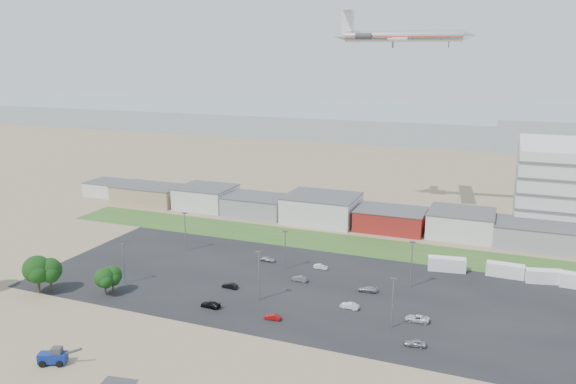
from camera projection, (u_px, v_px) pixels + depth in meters
The scene contains 30 objects.
ground at pixel (236, 319), 110.45m from camera, with size 700.00×700.00×0.00m, color #846F54.
parking_lot at pixel (296, 285), 126.69m from camera, with size 120.00×50.00×0.01m, color black.
grass_strip at pixel (320, 241), 157.38m from camera, with size 160.00×16.00×0.02m, color #355821.
hills_backdrop at pixel (501, 127), 379.22m from camera, with size 700.00×200.00×9.00m, color gray, non-canonical shape.
building_row at pixel (289, 205), 179.73m from camera, with size 170.00×20.00×8.00m, color silver, non-canonical shape.
telehandler at pixel (53, 356), 93.83m from camera, with size 7.35×2.45×3.06m, color navy, non-canonical shape.
box_trailer_a at pixel (447, 264), 135.03m from camera, with size 8.79×2.75×3.29m, color silver, non-canonical shape.
box_trailer_b at pixel (505, 270), 131.40m from camera, with size 8.43×2.63×3.16m, color silver, non-canonical shape.
box_trailer_c at pixel (544, 276), 127.85m from camera, with size 8.16×2.55×3.06m, color silver, non-canonical shape.
tree_left at pixel (37, 272), 121.61m from camera, with size 6.41×6.41×9.61m, color black, non-canonical shape.
tree_mid at pixel (50, 273), 122.56m from camera, with size 5.76×5.76×8.64m, color black, non-canonical shape.
tree_right at pixel (105, 280), 120.74m from camera, with size 4.67×4.67×7.01m, color black, non-canonical shape.
tree_near at pixel (112, 278), 122.12m from camera, with size 4.61×4.61×6.91m, color black, non-canonical shape.
lightpole_front_l at pixel (124, 264), 126.68m from camera, with size 1.11×0.46×9.43m, color slate, non-canonical shape.
lightpole_front_m at pixel (259, 276), 117.96m from camera, with size 1.27×0.53×10.76m, color slate, non-canonical shape.
lightpole_front_r at pixel (393, 303), 105.66m from camera, with size 1.18×0.49×10.06m, color slate, non-canonical shape.
lightpole_back_l at pixel (185, 232), 148.34m from camera, with size 1.23×0.51×10.46m, color slate, non-canonical shape.
lightpole_back_m at pixel (285, 250), 135.61m from camera, with size 1.13×0.47×9.61m, color slate, non-canonical shape.
lightpole_back_r at pixel (412, 265), 124.53m from camera, with size 1.26×0.52×10.70m, color slate, non-canonical shape.
airliner at pixel (403, 36), 172.73m from camera, with size 43.41×29.60×12.82m, color silver, non-canonical shape.
parked_car_0 at pixel (417, 318), 109.23m from camera, with size 2.13×4.62×1.28m, color silver.
parked_car_1 at pixel (350, 306), 114.84m from camera, with size 1.35×3.87×1.28m, color silver.
parked_car_2 at pixel (415, 343), 99.82m from camera, with size 1.54×3.82×1.30m, color #A5A5AA.
parked_car_3 at pixel (211, 304), 115.39m from camera, with size 1.78×4.38×1.27m, color black.
parked_car_4 at pixel (230, 286), 124.97m from camera, with size 1.27×3.64×1.20m, color black.
parked_car_6 at pixel (268, 259), 141.39m from camera, with size 1.68×4.13×1.20m, color #A5A5AA.
parked_car_7 at pixel (300, 279), 128.86m from camera, with size 1.31×3.77×1.24m, color #595B5E.
parked_car_11 at pixel (321, 267), 136.37m from camera, with size 1.21×3.46×1.14m, color silver.
parked_car_12 at pixel (367, 289), 123.08m from camera, with size 1.73×4.26×1.24m, color #A5A5AA.
parked_car_13 at pixel (273, 317), 110.00m from camera, with size 1.16×3.32×1.09m, color maroon.
Camera 1 is at (47.27, -90.43, 50.19)m, focal length 35.00 mm.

